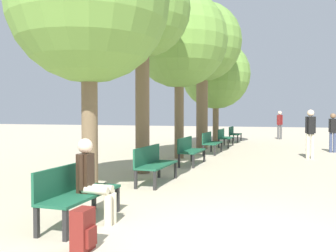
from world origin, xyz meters
TOP-DOWN VIEW (x-y plane):
  - ground_plane at (0.00, 0.00)m, footprint 80.00×80.00m
  - bench_row_0 at (-2.28, 0.05)m, footprint 0.52×1.58m
  - bench_row_1 at (-2.28, 3.33)m, footprint 0.52×1.58m
  - bench_row_2 at (-2.28, 6.60)m, footprint 0.52×1.58m
  - bench_row_3 at (-2.28, 9.88)m, footprint 0.52×1.58m
  - bench_row_4 at (-2.28, 13.16)m, footprint 0.52×1.58m
  - bench_row_5 at (-2.28, 16.44)m, footprint 0.52×1.58m
  - tree_row_0 at (-3.05, 1.81)m, footprint 3.17×3.17m
  - tree_row_1 at (-3.05, 4.59)m, footprint 2.58×2.58m
  - tree_row_2 at (-3.05, 8.10)m, footprint 3.44×3.44m
  - tree_row_3 at (-3.05, 11.76)m, footprint 3.53×3.53m
  - tree_row_4 at (-3.05, 15.05)m, footprint 3.64×3.64m
  - person_seated at (-2.04, 0.12)m, footprint 0.57×0.33m
  - backpack at (-1.58, -0.91)m, footprint 0.23×0.29m
  - pedestrian_near at (0.13, 19.25)m, footprint 0.35×0.29m
  - pedestrian_mid at (2.39, 11.90)m, footprint 0.33×0.22m
  - pedestrian_far at (1.41, 9.33)m, footprint 0.35×0.28m

SIDE VIEW (x-z plane):
  - ground_plane at x=0.00m, z-range 0.00..0.00m
  - backpack at x=-1.58m, z-range 0.00..0.49m
  - bench_row_0 at x=-2.28m, z-range 0.07..0.92m
  - bench_row_1 at x=-2.28m, z-range 0.07..0.92m
  - bench_row_2 at x=-2.28m, z-range 0.07..0.92m
  - bench_row_3 at x=-2.28m, z-range 0.07..0.92m
  - bench_row_4 at x=-2.28m, z-range 0.07..0.92m
  - bench_row_5 at x=-2.28m, z-range 0.07..0.92m
  - person_seated at x=-2.04m, z-range 0.04..1.29m
  - pedestrian_mid at x=2.39m, z-range 0.12..1.73m
  - pedestrian_far at x=1.41m, z-range 0.13..1.86m
  - pedestrian_near at x=0.13m, z-range 0.13..1.88m
  - tree_row_4 at x=-3.05m, z-range 0.91..6.39m
  - tree_row_0 at x=-3.05m, z-range 1.08..6.46m
  - tree_row_2 at x=-3.05m, z-range 1.24..7.19m
  - tree_row_1 at x=-3.05m, z-range 1.48..7.16m
  - tree_row_3 at x=-3.05m, z-range 1.45..8.03m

